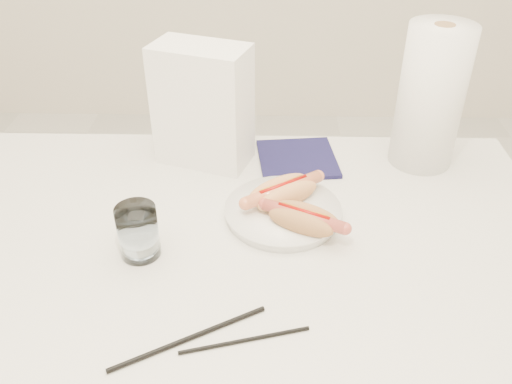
{
  "coord_description": "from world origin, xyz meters",
  "views": [
    {
      "loc": [
        0.06,
        -0.73,
        1.37
      ],
      "look_at": [
        0.04,
        0.06,
        0.82
      ],
      "focal_mm": 38.13,
      "sensor_mm": 36.0,
      "label": 1
    }
  ],
  "objects_px": {
    "plate": "(283,213)",
    "hotdog_left": "(283,192)",
    "table": "(233,270)",
    "hotdog_right": "(304,219)",
    "paper_towel_roll": "(431,97)",
    "napkin_box": "(203,106)",
    "water_glass": "(138,232)"
  },
  "relations": [
    {
      "from": "napkin_box",
      "to": "paper_towel_roll",
      "type": "height_order",
      "value": "paper_towel_roll"
    },
    {
      "from": "water_glass",
      "to": "paper_towel_roll",
      "type": "height_order",
      "value": "paper_towel_roll"
    },
    {
      "from": "water_glass",
      "to": "paper_towel_roll",
      "type": "xyz_separation_m",
      "value": [
        0.55,
        0.32,
        0.1
      ]
    },
    {
      "from": "hotdog_right",
      "to": "hotdog_left",
      "type": "bearing_deg",
      "value": 140.25
    },
    {
      "from": "plate",
      "to": "hotdog_right",
      "type": "relative_size",
      "value": 1.42
    },
    {
      "from": "hotdog_right",
      "to": "napkin_box",
      "type": "xyz_separation_m",
      "value": [
        -0.2,
        0.26,
        0.09
      ]
    },
    {
      "from": "paper_towel_roll",
      "to": "plate",
      "type": "bearing_deg",
      "value": -144.8
    },
    {
      "from": "table",
      "to": "plate",
      "type": "height_order",
      "value": "plate"
    },
    {
      "from": "table",
      "to": "hotdog_right",
      "type": "distance_m",
      "value": 0.16
    },
    {
      "from": "plate",
      "to": "napkin_box",
      "type": "xyz_separation_m",
      "value": [
        -0.17,
        0.21,
        0.12
      ]
    },
    {
      "from": "paper_towel_roll",
      "to": "napkin_box",
      "type": "bearing_deg",
      "value": -179.44
    },
    {
      "from": "water_glass",
      "to": "napkin_box",
      "type": "xyz_separation_m",
      "value": [
        0.08,
        0.32,
        0.08
      ]
    },
    {
      "from": "plate",
      "to": "hotdog_left",
      "type": "xyz_separation_m",
      "value": [
        -0.0,
        0.02,
        0.03
      ]
    },
    {
      "from": "hotdog_left",
      "to": "table",
      "type": "bearing_deg",
      "value": -164.1
    },
    {
      "from": "table",
      "to": "hotdog_left",
      "type": "distance_m",
      "value": 0.17
    },
    {
      "from": "napkin_box",
      "to": "water_glass",
      "type": "bearing_deg",
      "value": -85.06
    },
    {
      "from": "hotdog_left",
      "to": "paper_towel_roll",
      "type": "bearing_deg",
      "value": -2.27
    },
    {
      "from": "napkin_box",
      "to": "hotdog_left",
      "type": "bearing_deg",
      "value": -28.87
    },
    {
      "from": "plate",
      "to": "napkin_box",
      "type": "relative_size",
      "value": 0.82
    },
    {
      "from": "table",
      "to": "hotdog_left",
      "type": "xyz_separation_m",
      "value": [
        0.09,
        0.11,
        0.1
      ]
    },
    {
      "from": "table",
      "to": "napkin_box",
      "type": "relative_size",
      "value": 4.68
    },
    {
      "from": "hotdog_left",
      "to": "paper_towel_roll",
      "type": "xyz_separation_m",
      "value": [
        0.3,
        0.19,
        0.11
      ]
    },
    {
      "from": "hotdog_right",
      "to": "water_glass",
      "type": "bearing_deg",
      "value": -142.62
    },
    {
      "from": "plate",
      "to": "hotdog_right",
      "type": "height_order",
      "value": "hotdog_right"
    },
    {
      "from": "plate",
      "to": "water_glass",
      "type": "distance_m",
      "value": 0.27
    },
    {
      "from": "hotdog_left",
      "to": "hotdog_right",
      "type": "height_order",
      "value": "hotdog_left"
    },
    {
      "from": "table",
      "to": "hotdog_right",
      "type": "xyz_separation_m",
      "value": [
        0.13,
        0.03,
        0.1
      ]
    },
    {
      "from": "table",
      "to": "water_glass",
      "type": "xyz_separation_m",
      "value": [
        -0.16,
        -0.03,
        0.11
      ]
    },
    {
      "from": "plate",
      "to": "hotdog_left",
      "type": "bearing_deg",
      "value": 90.32
    },
    {
      "from": "table",
      "to": "hotdog_right",
      "type": "height_order",
      "value": "hotdog_right"
    },
    {
      "from": "paper_towel_roll",
      "to": "water_glass",
      "type": "bearing_deg",
      "value": -149.53
    },
    {
      "from": "hotdog_right",
      "to": "paper_towel_roll",
      "type": "relative_size",
      "value": 0.5
    }
  ]
}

